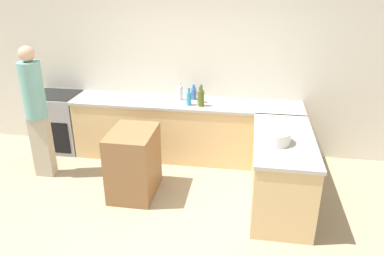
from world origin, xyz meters
The scene contains 13 objects.
ground_plane centered at (0.00, 0.00, 0.00)m, with size 14.00×14.00×0.00m, color tan.
wall_back centered at (0.00, 2.13, 1.35)m, with size 8.00×0.06×2.70m.
counter_back centered at (0.00, 1.79, 0.44)m, with size 3.35×0.65×0.89m.
counter_peninsula centered at (1.33, 0.74, 0.44)m, with size 0.69×1.51×0.89m.
range_oven centered at (-2.03, 1.79, 0.45)m, with size 0.71×0.63×0.90m.
island_table centered at (-0.48, 0.69, 0.43)m, with size 0.54×0.72×0.85m.
mixing_bowl centered at (1.21, 0.59, 0.96)m, with size 0.35×0.35×0.14m.
dish_soap_bottle centered at (0.06, 1.65, 0.99)m, with size 0.07×0.07×0.25m.
water_bottle_blue centered at (0.09, 1.93, 0.98)m, with size 0.09×0.09×0.22m.
vinegar_bottle_clear centered at (-0.10, 1.87, 1.00)m, with size 0.06×0.06×0.28m.
olive_oil_bottle centered at (0.24, 1.65, 1.01)m, with size 0.09×0.09×0.31m.
hot_sauce_bottle centered at (0.20, 1.80, 0.98)m, with size 0.07×0.07×0.23m.
person_by_range centered at (-1.84, 0.94, 1.00)m, with size 0.28×0.28×1.80m.
Camera 1 is at (0.90, -3.27, 2.66)m, focal length 35.00 mm.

